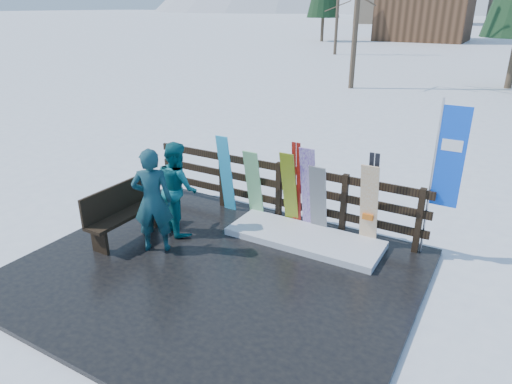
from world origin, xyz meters
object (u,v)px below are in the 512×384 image
Objects in this scene: snowboard_2 at (290,190)px; snowboard_5 at (369,206)px; snowboard_1 at (254,185)px; person_back at (177,188)px; bench at (121,211)px; snowboard_0 at (226,174)px; snowboard_3 at (309,190)px; person_front at (153,201)px; rental_flag at (446,163)px; snowboard_4 at (318,200)px.

snowboard_2 is 1.48m from snowboard_5.
person_back is at bearing -128.80° from snowboard_1.
bench is at bearing -141.89° from snowboard_2.
snowboard_2 is 1.00× the size of snowboard_5.
snowboard_1 is at bearing 180.00° from snowboard_2.
person_back is at bearing -145.80° from snowboard_2.
snowboard_3 is (1.76, -0.00, 0.02)m from snowboard_0.
snowboard_2 is at bearing -114.47° from person_back.
person_front is 0.76m from person_back.
snowboard_1 is (0.63, -0.00, -0.10)m from snowboard_0.
snowboard_5 is 1.38m from rental_flag.
snowboard_3 is 0.93× the size of person_front.
snowboard_0 is at bearing 180.00° from snowboard_5.
person_front is (-2.14, -1.89, 0.23)m from snowboard_4.
snowboard_0 is 2.87m from snowboard_5.
snowboard_1 is at bearing 49.08° from bench.
snowboard_1 is at bearing -0.00° from snowboard_0.
bench is at bearing -130.92° from snowboard_1.
snowboard_0 is 0.95× the size of person_back.
snowboard_3 is at bearing 0.00° from snowboard_2.
snowboard_5 is 0.59× the size of rental_flag.
snowboard_4 reaches higher than bench.
snowboard_3 is 0.64× the size of rental_flag.
snowboard_5 is at bearing 0.00° from snowboard_2.
snowboard_0 is 0.90× the size of person_front.
person_back is (-0.92, -1.14, 0.15)m from snowboard_1.
snowboard_3 is 1.11m from snowboard_5.
snowboard_1 reaches higher than bench.
snowboard_0 is at bearing -176.05° from rental_flag.
snowboard_1 is 0.76m from snowboard_2.
snowboard_2 is (1.39, -0.00, -0.05)m from snowboard_0.
snowboard_3 reaches higher than snowboard_4.
snowboard_5 is (2.87, -0.00, -0.04)m from snowboard_0.
snowboard_1 is 0.84× the size of person_back.
snowboard_4 is (2.94, 1.86, 0.15)m from bench.
person_front reaches higher than snowboard_2.
snowboard_4 is (0.57, 0.00, -0.08)m from snowboard_2.
snowboard_0 reaches higher than snowboard_4.
snowboard_3 reaches higher than snowboard_0.
snowboard_3 is at bearing 180.00° from snowboard_4.
snowboard_3 is (0.37, 0.00, 0.07)m from snowboard_2.
rental_flag is (2.52, 0.27, 0.86)m from snowboard_2.
snowboard_2 is 0.38m from snowboard_3.
person_front reaches higher than bench.
person_front is at bearing -138.53° from snowboard_4.
snowboard_3 reaches higher than snowboard_2.
bench is 3.03m from snowboard_2.
person_back reaches higher than snowboard_1.
snowboard_1 is 0.79× the size of person_front.
person_back is at bearing -161.45° from rental_flag.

